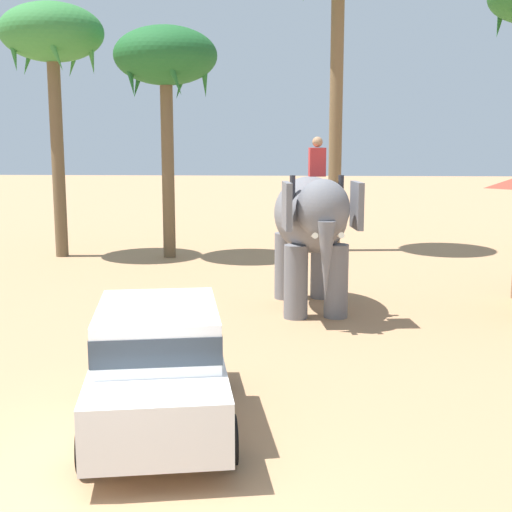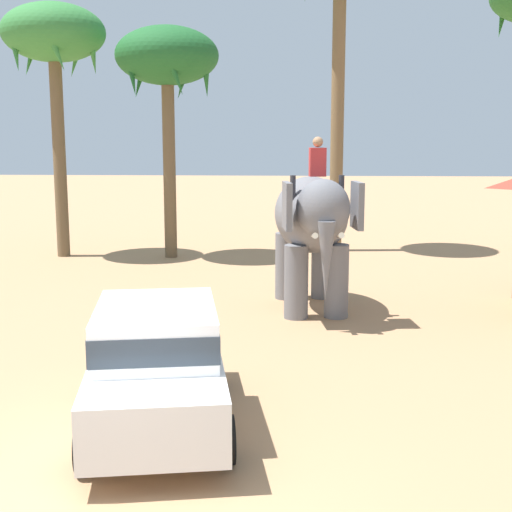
% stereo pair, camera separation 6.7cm
% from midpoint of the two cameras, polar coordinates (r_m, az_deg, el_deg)
% --- Properties ---
extents(ground_plane, '(120.00, 120.00, 0.00)m').
position_cam_midpoint_polar(ground_plane, '(8.36, -11.09, -18.52)').
color(ground_plane, tan).
extents(car_sedan_foreground, '(2.38, 4.33, 1.70)m').
position_cam_midpoint_polar(car_sedan_foreground, '(9.71, -7.80, -8.34)').
color(car_sedan_foreground, white).
rests_on(car_sedan_foreground, ground).
extents(elephant_with_mahout, '(2.02, 3.97, 3.88)m').
position_cam_midpoint_polar(elephant_with_mahout, '(15.75, 4.68, 2.69)').
color(elephant_with_mahout, slate).
rests_on(elephant_with_mahout, ground).
extents(palm_tree_near_hut, '(3.20, 3.20, 7.22)m').
position_cam_midpoint_polar(palm_tree_near_hut, '(22.78, -7.10, 15.31)').
color(palm_tree_near_hut, brown).
rests_on(palm_tree_near_hut, ground).
extents(palm_tree_far_back, '(3.20, 3.20, 7.93)m').
position_cam_midpoint_polar(palm_tree_far_back, '(23.73, -15.92, 16.44)').
color(palm_tree_far_back, brown).
rests_on(palm_tree_far_back, ground).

